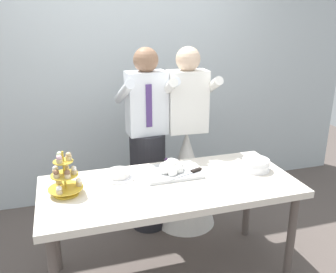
{
  "coord_description": "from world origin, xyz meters",
  "views": [
    {
      "loc": [
        -0.69,
        -2.21,
        1.91
      ],
      "look_at": [
        0.03,
        0.15,
        1.07
      ],
      "focal_mm": 38.69,
      "sensor_mm": 36.0,
      "label": 1
    }
  ],
  "objects_px": {
    "round_cake": "(119,174)",
    "plate_stack": "(256,165)",
    "cupcake_stand": "(65,177)",
    "person_bride": "(186,166)",
    "main_cake_tray": "(172,169)",
    "dessert_table": "(170,193)",
    "person_groom": "(148,152)"
  },
  "relations": [
    {
      "from": "cupcake_stand",
      "to": "main_cake_tray",
      "type": "bearing_deg",
      "value": 7.69
    },
    {
      "from": "person_groom",
      "to": "cupcake_stand",
      "type": "bearing_deg",
      "value": -136.94
    },
    {
      "from": "round_cake",
      "to": "plate_stack",
      "type": "bearing_deg",
      "value": -9.29
    },
    {
      "from": "cupcake_stand",
      "to": "plate_stack",
      "type": "height_order",
      "value": "cupcake_stand"
    },
    {
      "from": "person_groom",
      "to": "main_cake_tray",
      "type": "bearing_deg",
      "value": -85.54
    },
    {
      "from": "cupcake_stand",
      "to": "round_cake",
      "type": "bearing_deg",
      "value": 21.45
    },
    {
      "from": "plate_stack",
      "to": "dessert_table",
      "type": "bearing_deg",
      "value": -177.23
    },
    {
      "from": "dessert_table",
      "to": "round_cake",
      "type": "relative_size",
      "value": 7.5
    },
    {
      "from": "cupcake_stand",
      "to": "person_bride",
      "type": "height_order",
      "value": "person_bride"
    },
    {
      "from": "main_cake_tray",
      "to": "plate_stack",
      "type": "bearing_deg",
      "value": -10.94
    },
    {
      "from": "cupcake_stand",
      "to": "main_cake_tray",
      "type": "distance_m",
      "value": 0.78
    },
    {
      "from": "dessert_table",
      "to": "person_groom",
      "type": "distance_m",
      "value": 0.73
    },
    {
      "from": "round_cake",
      "to": "dessert_table",
      "type": "bearing_deg",
      "value": -31.53
    },
    {
      "from": "round_cake",
      "to": "person_bride",
      "type": "height_order",
      "value": "person_bride"
    },
    {
      "from": "person_groom",
      "to": "person_bride",
      "type": "xyz_separation_m",
      "value": [
        0.35,
        -0.05,
        -0.16
      ]
    },
    {
      "from": "dessert_table",
      "to": "round_cake",
      "type": "height_order",
      "value": "round_cake"
    },
    {
      "from": "cupcake_stand",
      "to": "dessert_table",
      "type": "bearing_deg",
      "value": -4.23
    },
    {
      "from": "main_cake_tray",
      "to": "round_cake",
      "type": "relative_size",
      "value": 1.78
    },
    {
      "from": "person_groom",
      "to": "plate_stack",
      "type": "bearing_deg",
      "value": -45.7
    },
    {
      "from": "plate_stack",
      "to": "round_cake",
      "type": "xyz_separation_m",
      "value": [
        -1.03,
        0.17,
        -0.02
      ]
    },
    {
      "from": "person_bride",
      "to": "dessert_table",
      "type": "bearing_deg",
      "value": -118.46
    },
    {
      "from": "plate_stack",
      "to": "person_bride",
      "type": "height_order",
      "value": "person_bride"
    },
    {
      "from": "cupcake_stand",
      "to": "person_bride",
      "type": "distance_m",
      "value": 1.29
    },
    {
      "from": "main_cake_tray",
      "to": "person_bride",
      "type": "relative_size",
      "value": 0.26
    },
    {
      "from": "main_cake_tray",
      "to": "person_groom",
      "type": "relative_size",
      "value": 0.26
    },
    {
      "from": "cupcake_stand",
      "to": "person_groom",
      "type": "relative_size",
      "value": 0.18
    },
    {
      "from": "main_cake_tray",
      "to": "dessert_table",
      "type": "bearing_deg",
      "value": -111.6
    },
    {
      "from": "round_cake",
      "to": "person_groom",
      "type": "xyz_separation_m",
      "value": [
        0.35,
        0.53,
        -0.05
      ]
    },
    {
      "from": "plate_stack",
      "to": "main_cake_tray",
      "type": "bearing_deg",
      "value": 169.06
    },
    {
      "from": "dessert_table",
      "to": "plate_stack",
      "type": "xyz_separation_m",
      "value": [
        0.7,
        0.03,
        0.12
      ]
    },
    {
      "from": "main_cake_tray",
      "to": "person_groom",
      "type": "bearing_deg",
      "value": 94.46
    },
    {
      "from": "round_cake",
      "to": "person_groom",
      "type": "distance_m",
      "value": 0.63
    }
  ]
}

